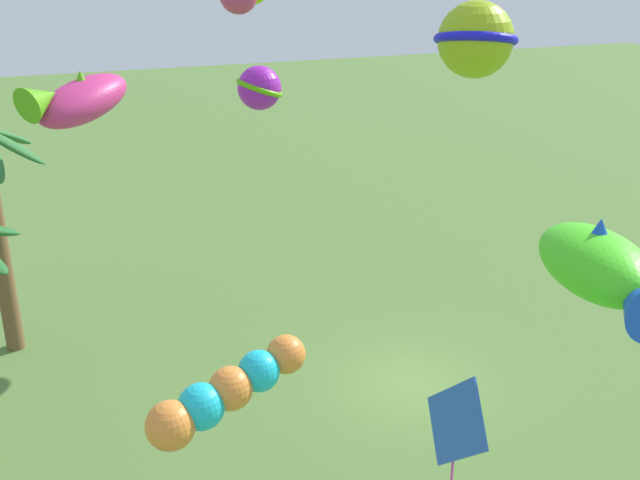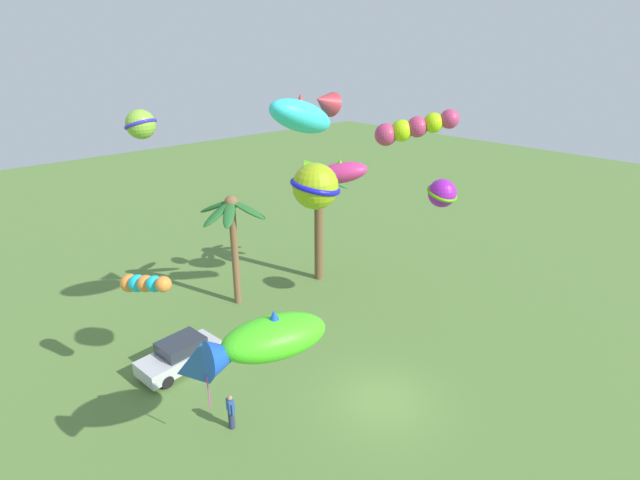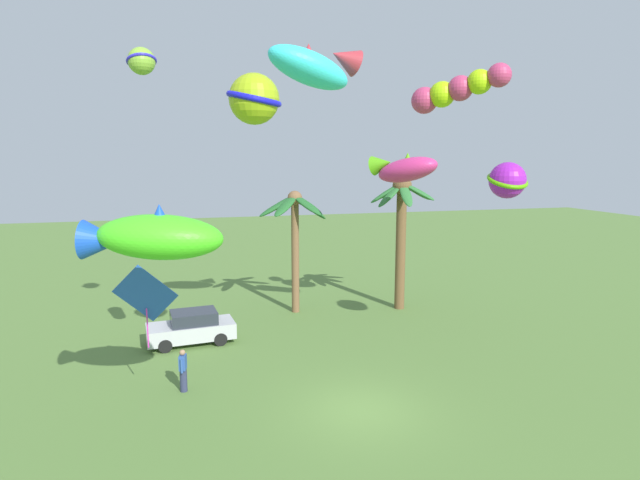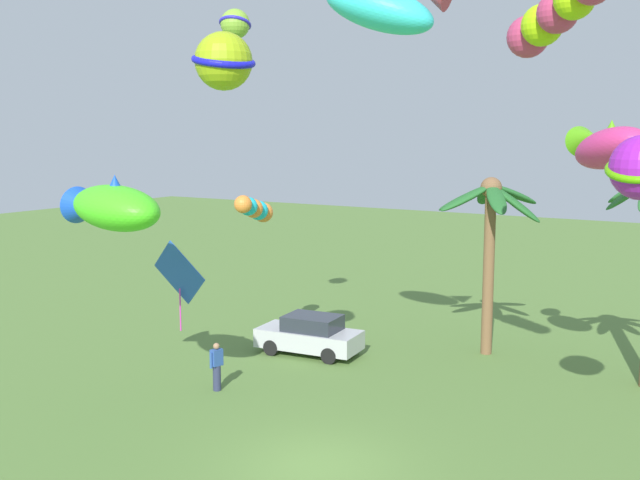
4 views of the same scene
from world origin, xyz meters
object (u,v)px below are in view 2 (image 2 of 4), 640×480
Objects in this scene: palm_tree_0 at (318,201)px; kite_fish_6 at (268,339)px; spectator_0 at (231,412)px; kite_ball_3 at (442,193)px; kite_diamond_8 at (206,365)px; palm_tree_1 at (232,221)px; kite_fish_0 at (304,114)px; kite_tube_1 at (144,283)px; kite_tube_4 at (413,128)px; kite_ball_2 at (315,186)px; kite_ball_5 at (141,124)px; kite_fish_7 at (336,172)px; parked_car_0 at (180,355)px.

palm_tree_0 is 16.98m from kite_fish_6.
spectator_0 is 14.32m from kite_ball_3.
kite_fish_6 is 4.08m from kite_diamond_8.
palm_tree_1 reaches higher than spectator_0.
kite_ball_3 is 14.22m from kite_diamond_8.
kite_fish_0 is at bearing 15.75° from kite_diamond_8.
kite_fish_0 is 1.38× the size of kite_diamond_8.
kite_tube_1 is 1.67× the size of kite_ball_3.
kite_tube_4 is (11.67, -4.13, 5.44)m from kite_tube_1.
palm_tree_0 reaches higher than palm_tree_1.
palm_tree_1 is 14.02m from kite_fish_6.
kite_ball_2 is 1.72× the size of kite_ball_5.
spectator_0 is (-6.08, -8.62, -4.38)m from palm_tree_1.
spectator_0 is 11.53m from kite_ball_5.
kite_tube_4 is at bearing -19.48° from kite_tube_1.
palm_tree_0 is 14.70m from kite_ball_2.
kite_tube_1 is (-1.24, 3.86, 4.74)m from spectator_0.
kite_tube_4 is (4.35, -8.89, 5.80)m from palm_tree_1.
kite_fish_7 is (11.39, 8.67, 1.65)m from kite_fish_6.
palm_tree_1 is 8.74m from kite_tube_1.
parked_car_0 is 5.04m from spectator_0.
kite_ball_3 is (7.31, -2.09, -4.34)m from kite_fish_0.
parked_car_0 is 1.74× the size of kite_ball_2.
kite_ball_5 is at bearing 124.75° from kite_ball_2.
kite_fish_0 reaches higher than palm_tree_1.
kite_fish_0 is at bearing -136.19° from palm_tree_0.
palm_tree_1 is at bearing 54.79° from spectator_0.
parked_car_0 is 1.34× the size of kite_tube_4.
kite_fish_7 is at bearing 107.82° from kite_ball_3.
kite_tube_4 is 12.49m from kite_fish_6.
kite_fish_0 reaches higher than spectator_0.
kite_ball_5 is 0.33× the size of kite_fish_6.
palm_tree_1 is at bearing 61.34° from kite_fish_6.
kite_ball_3 reaches higher than parked_car_0.
kite_fish_6 is at bearing -163.00° from kite_tube_4.
kite_ball_3 is at bearing -11.66° from kite_tube_4.
kite_ball_5 reaches higher than spectator_0.
parked_car_0 is at bearing 35.02° from kite_tube_1.
parked_car_0 is at bearing 85.26° from spectator_0.
kite_diamond_8 is at bearing -179.19° from kite_tube_4.
kite_diamond_8 is (-13.04, -8.17, -1.58)m from palm_tree_0.
kite_diamond_8 is at bearing 178.80° from kite_ball_3.
kite_ball_5 is at bearing -139.65° from palm_tree_1.
palm_tree_0 is at bearing 16.42° from kite_tube_1.
kite_ball_3 is at bearing -3.27° from spectator_0.
kite_tube_1 is 13.52m from kite_tube_4.
kite_ball_2 reaches higher than kite_ball_3.
kite_tube_4 is at bearing 17.00° from kite_fish_6.
kite_fish_0 is 1.14× the size of kite_fish_7.
palm_tree_0 is at bearing 32.97° from spectator_0.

